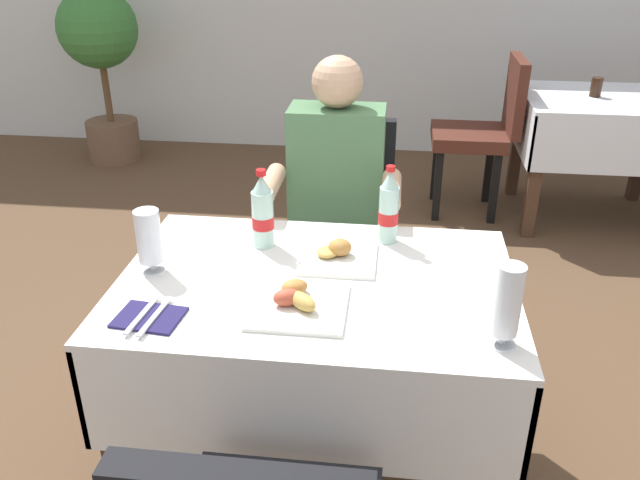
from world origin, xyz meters
TOP-DOWN VIEW (x-y plane):
  - ground_plane at (0.00, 0.00)m, footprint 11.00×11.00m
  - main_dining_table at (0.03, -0.06)m, footprint 1.15×0.79m
  - chair_far_diner_seat at (0.03, 0.73)m, footprint 0.44×0.50m
  - seated_diner_far at (0.02, 0.62)m, footprint 0.50×0.46m
  - plate_near_camera at (0.00, -0.21)m, footprint 0.26×0.26m
  - plate_far_diner at (0.08, 0.07)m, footprint 0.23×0.23m
  - beer_glass_left at (-0.45, -0.07)m, footprint 0.07×0.07m
  - beer_glass_middle at (0.53, -0.32)m, footprint 0.07×0.07m
  - cola_bottle_primary at (-0.16, 0.14)m, footprint 0.07×0.07m
  - cola_bottle_secondary at (0.23, 0.22)m, footprint 0.06×0.06m
  - napkin_cutlery_set at (-0.38, -0.31)m, footprint 0.18×0.19m
  - background_dining_table at (1.44, 2.26)m, footprint 0.91×0.78m
  - background_chair_left at (0.77, 2.26)m, footprint 0.50×0.44m
  - background_table_tumbler at (1.38, 2.26)m, footprint 0.06×0.06m
  - potted_plant_corner at (-1.92, 2.93)m, footprint 0.57×0.57m

SIDE VIEW (x-z plane):
  - ground_plane at x=0.00m, z-range 0.00..0.00m
  - chair_far_diner_seat at x=0.03m, z-range 0.07..1.04m
  - background_chair_left at x=0.77m, z-range 0.07..1.04m
  - background_dining_table at x=1.44m, z-range 0.19..0.94m
  - main_dining_table at x=0.03m, z-range 0.20..0.96m
  - seated_diner_far at x=0.02m, z-range 0.08..1.34m
  - napkin_cutlery_set at x=-0.38m, z-range 0.76..0.77m
  - plate_far_diner at x=0.08m, z-range 0.74..0.81m
  - plate_near_camera at x=0.00m, z-range 0.75..0.80m
  - background_table_tumbler at x=1.38m, z-range 0.76..0.87m
  - potted_plant_corner at x=-1.92m, z-range 0.18..1.45m
  - beer_glass_left at x=-0.45m, z-range 0.76..0.96m
  - beer_glass_middle at x=0.53m, z-range 0.76..0.98m
  - cola_bottle_primary at x=-0.16m, z-range 0.74..1.00m
  - cola_bottle_secondary at x=0.23m, z-range 0.74..1.00m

